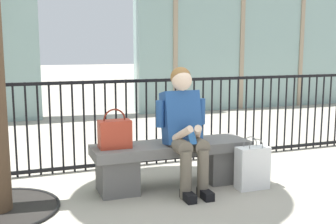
# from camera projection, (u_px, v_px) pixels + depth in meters

# --- Properties ---
(ground_plane) EXTENTS (60.00, 60.00, 0.00)m
(ground_plane) POSITION_uv_depth(u_px,v_px,m) (171.00, 186.00, 4.26)
(ground_plane) COLOR #A8A091
(stone_bench) EXTENTS (1.60, 0.44, 0.45)m
(stone_bench) POSITION_uv_depth(u_px,v_px,m) (171.00, 160.00, 4.22)
(stone_bench) COLOR slate
(stone_bench) RESTS_ON ground
(seated_person_with_phone) EXTENTS (0.52, 0.66, 1.21)m
(seated_person_with_phone) POSITION_uv_depth(u_px,v_px,m) (184.00, 125.00, 4.07)
(seated_person_with_phone) COLOR #6B6051
(seated_person_with_phone) RESTS_ON ground
(handbag_on_bench) EXTENTS (0.30, 0.16, 0.38)m
(handbag_on_bench) POSITION_uv_depth(u_px,v_px,m) (115.00, 133.00, 3.96)
(handbag_on_bench) COLOR #B23823
(handbag_on_bench) RESTS_ON stone_bench
(shopping_bag) EXTENTS (0.33, 0.16, 0.52)m
(shopping_bag) POSITION_uv_depth(u_px,v_px,m) (252.00, 167.00, 4.15)
(shopping_bag) COLOR white
(shopping_bag) RESTS_ON ground
(plaza_railing) EXTENTS (7.14, 0.04, 1.03)m
(plaza_railing) POSITION_uv_depth(u_px,v_px,m) (147.00, 122.00, 4.96)
(plaza_railing) COLOR black
(plaza_railing) RESTS_ON ground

